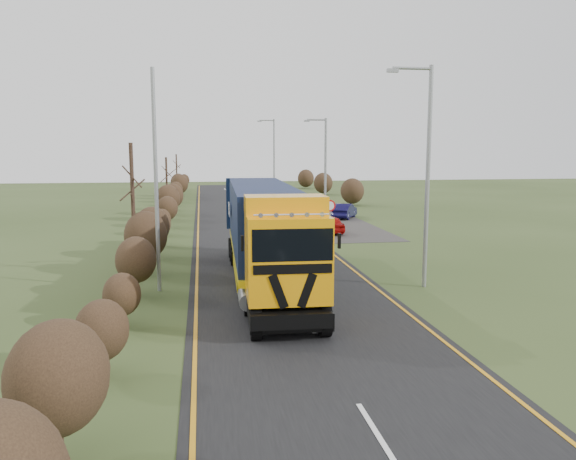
% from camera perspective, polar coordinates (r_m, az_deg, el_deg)
% --- Properties ---
extents(ground, '(160.00, 160.00, 0.00)m').
position_cam_1_polar(ground, '(23.12, -0.02, -6.21)').
color(ground, '#30411B').
rests_on(ground, ground).
extents(road, '(8.00, 120.00, 0.02)m').
position_cam_1_polar(road, '(32.82, -2.69, -1.89)').
color(road, black).
rests_on(road, ground).
extents(layby, '(6.00, 18.00, 0.02)m').
position_cam_1_polar(layby, '(43.67, 4.40, 0.61)').
color(layby, '#32302C').
rests_on(layby, ground).
extents(lane_markings, '(7.52, 116.00, 0.01)m').
position_cam_1_polar(lane_markings, '(32.52, -2.64, -1.95)').
color(lane_markings, orange).
rests_on(lane_markings, road).
extents(hedgerow, '(2.24, 102.04, 6.05)m').
position_cam_1_polar(hedgerow, '(30.42, -13.58, 0.15)').
color(hedgerow, black).
rests_on(hedgerow, ground).
extents(lorry, '(3.01, 15.51, 4.30)m').
position_cam_1_polar(lorry, '(23.79, -2.40, 0.19)').
color(lorry, black).
rests_on(lorry, ground).
extents(car_red_hatchback, '(1.77, 3.71, 1.22)m').
position_cam_1_polar(car_red_hatchback, '(38.94, 4.14, 0.58)').
color(car_red_hatchback, '#A40A08').
rests_on(car_red_hatchback, ground).
extents(car_blue_sedan, '(2.95, 3.95, 1.24)m').
position_cam_1_polar(car_blue_sedan, '(47.41, 5.78, 1.94)').
color(car_blue_sedan, '#0B0932').
rests_on(car_blue_sedan, ground).
extents(streetlight_near, '(1.93, 0.18, 9.10)m').
position_cam_1_polar(streetlight_near, '(23.79, 13.78, 6.18)').
color(streetlight_near, gray).
rests_on(streetlight_near, ground).
extents(streetlight_mid, '(1.72, 0.18, 8.05)m').
position_cam_1_polar(streetlight_mid, '(42.22, 3.70, 6.35)').
color(streetlight_mid, gray).
rests_on(streetlight_mid, ground).
extents(streetlight_far, '(1.94, 0.18, 9.12)m').
position_cam_1_polar(streetlight_far, '(63.89, -1.53, 7.54)').
color(streetlight_far, gray).
rests_on(streetlight_far, ground).
extents(left_pole, '(0.16, 0.16, 8.92)m').
position_cam_1_polar(left_pole, '(23.06, -13.26, 4.77)').
color(left_pole, gray).
rests_on(left_pole, ground).
extents(speed_sign, '(0.73, 0.10, 2.64)m').
position_cam_1_polar(speed_sign, '(35.11, 4.25, 1.84)').
color(speed_sign, gray).
rests_on(speed_sign, ground).
extents(warning_board, '(0.76, 0.11, 1.99)m').
position_cam_1_polar(warning_board, '(50.71, 1.49, 3.06)').
color(warning_board, gray).
rests_on(warning_board, ground).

